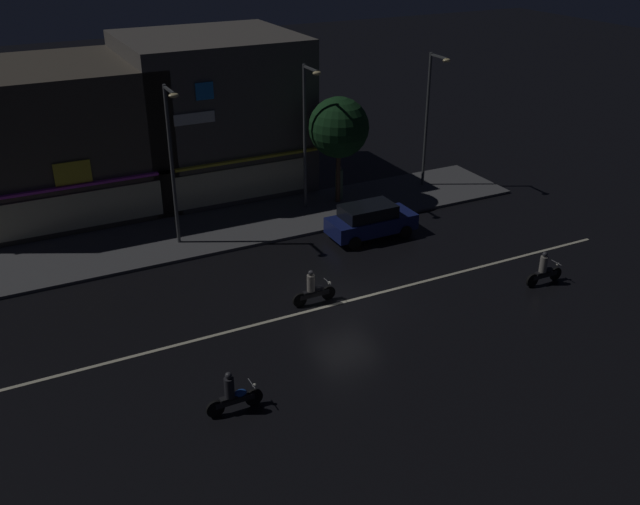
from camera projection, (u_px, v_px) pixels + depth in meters
ground_plane at (345, 302)px, 28.77m from camera, size 140.00×140.00×0.00m
lane_divider_stripe at (345, 302)px, 28.77m from camera, size 26.81×0.16×0.01m
sidewalk_far at (261, 222)px, 35.95m from camera, size 28.22×4.98×0.14m
storefront_left_block at (212, 112)px, 39.49m from camera, size 9.23×8.51×8.36m
storefront_center_block at (55, 139)px, 36.31m from camera, size 10.34×8.66×7.52m
streetlamp_west at (172, 155)px, 31.51m from camera, size 0.44×1.64×7.48m
streetlamp_mid at (307, 127)px, 35.48m from camera, size 0.44×1.64×7.47m
streetlamp_east at (430, 110)px, 38.52m from camera, size 0.44×1.64×7.42m
pedestrian_on_sidewalk at (339, 184)px, 38.23m from camera, size 0.42×0.42×1.87m
street_tree at (339, 128)px, 36.44m from camera, size 3.15×3.15×5.68m
parked_car_near_kerb at (370, 220)px, 34.10m from camera, size 4.30×1.98×1.67m
motorcycle_lead at (233, 395)px, 22.25m from camera, size 1.90×0.60×1.52m
motorcycle_following at (544, 270)px, 29.89m from camera, size 1.90×0.60×1.52m
motorcycle_opposite_lane at (313, 290)px, 28.39m from camera, size 1.90×0.60×1.52m
traffic_cone at (358, 224)px, 35.11m from camera, size 0.36×0.36×0.55m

